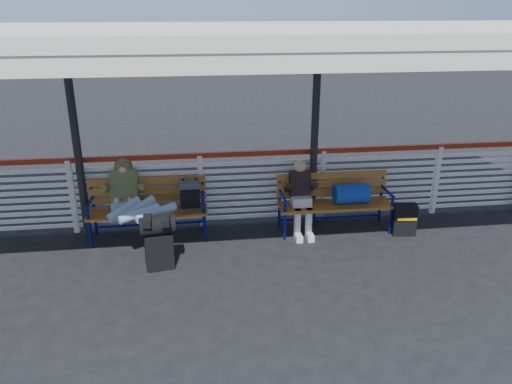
{
  "coord_description": "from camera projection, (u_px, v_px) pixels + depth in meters",
  "views": [
    {
      "loc": [
        -0.1,
        -5.67,
        3.44
      ],
      "look_at": [
        0.78,
        1.0,
        0.88
      ],
      "focal_mm": 35.0,
      "sensor_mm": 36.0,
      "label": 1
    }
  ],
  "objects": [
    {
      "name": "traveler_man",
      "position": [
        135.0,
        205.0,
        7.27
      ],
      "size": [
        0.93,
        1.63,
        0.77
      ],
      "color": "#92ABC5",
      "rests_on": "ground"
    },
    {
      "name": "bench_right",
      "position": [
        342.0,
        195.0,
        7.89
      ],
      "size": [
        1.8,
        0.56,
        0.92
      ],
      "color": "#AD6D21",
      "rests_on": "ground"
    },
    {
      "name": "canopy",
      "position": [
        196.0,
        37.0,
        6.21
      ],
      "size": [
        12.6,
        3.6,
        3.16
      ],
      "color": "silver",
      "rests_on": "ground"
    },
    {
      "name": "luggage_stack",
      "position": [
        158.0,
        240.0,
        6.77
      ],
      "size": [
        0.5,
        0.34,
        0.77
      ],
      "rotation": [
        0.0,
        0.0,
        0.17
      ],
      "color": "black",
      "rests_on": "ground"
    },
    {
      "name": "fence",
      "position": [
        201.0,
        188.0,
        8.01
      ],
      "size": [
        12.08,
        0.08,
        1.24
      ],
      "color": "silver",
      "rests_on": "ground"
    },
    {
      "name": "bench_left",
      "position": [
        160.0,
        201.0,
        7.67
      ],
      "size": [
        1.8,
        0.56,
        0.92
      ],
      "color": "#AD6D21",
      "rests_on": "ground"
    },
    {
      "name": "suitcase_side",
      "position": [
        404.0,
        219.0,
        7.84
      ],
      "size": [
        0.38,
        0.25,
        0.5
      ],
      "rotation": [
        0.0,
        0.0,
        -0.1
      ],
      "color": "black",
      "rests_on": "ground"
    },
    {
      "name": "companion_person",
      "position": [
        301.0,
        197.0,
        7.8
      ],
      "size": [
        0.32,
        0.66,
        1.15
      ],
      "color": "beige",
      "rests_on": "ground"
    },
    {
      "name": "ground",
      "position": [
        207.0,
        285.0,
        6.48
      ],
      "size": [
        60.0,
        60.0,
        0.0
      ],
      "primitive_type": "plane",
      "color": "black",
      "rests_on": "ground"
    }
  ]
}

